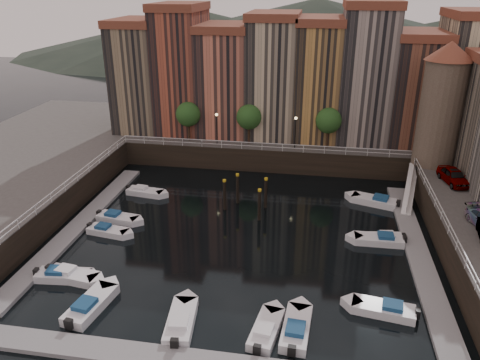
% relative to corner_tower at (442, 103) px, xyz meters
% --- Properties ---
extents(ground, '(200.00, 200.00, 0.00)m').
position_rel_corner_tower_xyz_m(ground, '(-20.00, -14.50, -10.19)').
color(ground, black).
rests_on(ground, ground).
extents(quay_far, '(80.00, 20.00, 3.00)m').
position_rel_corner_tower_xyz_m(quay_far, '(-20.00, 11.50, -8.69)').
color(quay_far, black).
rests_on(quay_far, ground).
extents(dock_left, '(2.00, 28.00, 0.35)m').
position_rel_corner_tower_xyz_m(dock_left, '(-36.20, -15.50, -10.02)').
color(dock_left, gray).
rests_on(dock_left, ground).
extents(dock_right, '(2.00, 28.00, 0.35)m').
position_rel_corner_tower_xyz_m(dock_right, '(-3.80, -15.50, -10.02)').
color(dock_right, gray).
rests_on(dock_right, ground).
extents(mountains, '(145.00, 100.00, 18.00)m').
position_rel_corner_tower_xyz_m(mountains, '(-18.28, 95.50, -2.28)').
color(mountains, '#2D382D').
rests_on(mountains, ground).
extents(far_terrace, '(48.70, 10.30, 17.50)m').
position_rel_corner_tower_xyz_m(far_terrace, '(-16.69, 9.00, 0.76)').
color(far_terrace, '#837053').
rests_on(far_terrace, quay_far).
extents(corner_tower, '(5.20, 5.20, 13.80)m').
position_rel_corner_tower_xyz_m(corner_tower, '(0.00, 0.00, 0.00)').
color(corner_tower, '#6B5B4C').
rests_on(corner_tower, quay_right).
extents(promenade_trees, '(21.20, 3.20, 5.20)m').
position_rel_corner_tower_xyz_m(promenade_trees, '(-21.33, 3.70, -3.61)').
color(promenade_trees, black).
rests_on(promenade_trees, quay_far).
extents(street_lamps, '(10.36, 0.36, 4.18)m').
position_rel_corner_tower_xyz_m(street_lamps, '(-21.00, 2.70, -4.30)').
color(street_lamps, black).
rests_on(street_lamps, quay_far).
extents(railings, '(36.08, 34.04, 0.52)m').
position_rel_corner_tower_xyz_m(railings, '(-20.00, -9.62, -6.41)').
color(railings, white).
rests_on(railings, ground).
extents(gangway, '(2.78, 8.32, 3.73)m').
position_rel_corner_tower_xyz_m(gangway, '(-2.90, -4.50, -8.28)').
color(gangway, white).
rests_on(gangway, ground).
extents(mooring_pilings, '(4.60, 3.96, 3.78)m').
position_rel_corner_tower_xyz_m(mooring_pilings, '(-20.26, -9.29, -8.54)').
color(mooring_pilings, black).
rests_on(mooring_pilings, ground).
extents(boat_left_0, '(4.72, 2.09, 1.07)m').
position_rel_corner_tower_xyz_m(boat_left_0, '(-33.23, -24.28, -9.83)').
color(boat_left_0, white).
rests_on(boat_left_0, ground).
extents(boat_left_1, '(4.78, 2.30, 1.07)m').
position_rel_corner_tower_xyz_m(boat_left_1, '(-32.50, -24.16, -9.83)').
color(boat_left_1, white).
rests_on(boat_left_1, ground).
extents(boat_left_2, '(4.37, 2.14, 0.98)m').
position_rel_corner_tower_xyz_m(boat_left_2, '(-32.76, -16.62, -9.86)').
color(boat_left_2, white).
rests_on(boat_left_2, ground).
extents(boat_left_3, '(4.61, 2.24, 1.04)m').
position_rel_corner_tower_xyz_m(boat_left_3, '(-32.89, -13.97, -9.84)').
color(boat_left_3, white).
rests_on(boat_left_3, ground).
extents(boat_left_4, '(4.55, 2.14, 1.02)m').
position_rel_corner_tower_xyz_m(boat_left_4, '(-32.38, -7.41, -9.85)').
color(boat_left_4, white).
rests_on(boat_left_4, ground).
extents(boat_right_1, '(4.91, 2.42, 1.10)m').
position_rel_corner_tower_xyz_m(boat_right_1, '(-7.65, -24.38, -9.82)').
color(boat_right_1, white).
rests_on(boat_right_1, ground).
extents(boat_right_2, '(4.35, 2.11, 0.98)m').
position_rel_corner_tower_xyz_m(boat_right_2, '(-6.68, -13.68, -9.86)').
color(boat_right_2, white).
rests_on(boat_right_2, ground).
extents(boat_right_3, '(4.72, 1.77, 1.08)m').
position_rel_corner_tower_xyz_m(boat_right_3, '(-6.94, -14.08, -9.83)').
color(boat_right_3, white).
rests_on(boat_right_3, ground).
extents(boat_right_4, '(5.22, 3.29, 1.17)m').
position_rel_corner_tower_xyz_m(boat_right_4, '(-6.54, -5.63, -9.80)').
color(boat_right_4, white).
rests_on(boat_right_4, ground).
extents(boat_near_0, '(2.62, 5.32, 1.19)m').
position_rel_corner_tower_xyz_m(boat_near_0, '(-29.21, -27.57, -9.79)').
color(boat_near_0, white).
rests_on(boat_near_0, ground).
extents(boat_near_1, '(2.37, 5.17, 1.17)m').
position_rel_corner_tower_xyz_m(boat_near_1, '(-22.04, -28.23, -9.80)').
color(boat_near_1, white).
rests_on(boat_near_1, ground).
extents(boat_near_2, '(2.31, 4.71, 1.06)m').
position_rel_corner_tower_xyz_m(boat_near_2, '(-16.03, -28.01, -9.84)').
color(boat_near_2, white).
rests_on(boat_near_2, ground).
extents(boat_near_3, '(2.13, 5.05, 1.15)m').
position_rel_corner_tower_xyz_m(boat_near_3, '(-13.96, -27.60, -9.81)').
color(boat_near_3, white).
rests_on(boat_near_3, ground).
extents(car_a, '(2.88, 4.98, 1.59)m').
position_rel_corner_tower_xyz_m(car_a, '(0.95, -5.70, -6.40)').
color(car_a, gray).
rests_on(car_a, quay_right).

